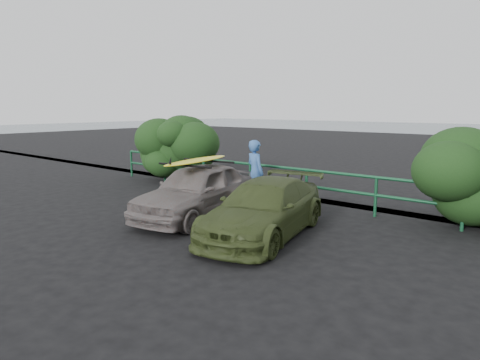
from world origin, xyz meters
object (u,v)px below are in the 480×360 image
object	(u,v)px
man	(255,173)
surfboard	(197,160)
olive_vehicle	(264,209)
guardrail	(277,183)
sedan	(197,191)

from	to	relation	value
man	surfboard	world-z (taller)	man
olive_vehicle	surfboard	distance (m)	2.37
olive_vehicle	man	world-z (taller)	man
surfboard	guardrail	bearing A→B (deg)	71.82
guardrail	olive_vehicle	xyz separation A→B (m)	(1.78, -3.06, 0.07)
sedan	guardrail	bearing A→B (deg)	71.82
sedan	surfboard	world-z (taller)	surfboard
man	surfboard	bearing A→B (deg)	102.18
sedan	olive_vehicle	distance (m)	2.22
guardrail	man	world-z (taller)	man
guardrail	surfboard	distance (m)	3.03
guardrail	sedan	distance (m)	2.90
guardrail	man	xyz separation A→B (m)	(-0.09, -0.93, 0.40)
guardrail	olive_vehicle	size ratio (longest dim) A/B	3.44
man	surfboard	xyz separation A→B (m)	(-0.33, -1.93, 0.51)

